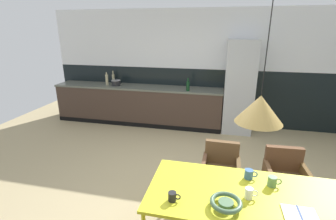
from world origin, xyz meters
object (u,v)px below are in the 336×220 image
(mug_short_terracotta, at_px, (249,193))
(mug_dark_espresso, at_px, (249,174))
(armchair_head_of_table, at_px, (285,171))
(bottle_spice_small, at_px, (107,80))
(fruit_bowl, at_px, (226,203))
(bottle_oil_tall, at_px, (188,86))
(cooking_pot, at_px, (116,83))
(dining_table, at_px, (248,198))
(pendant_lamp_over_table_near, at_px, (260,109))
(mug_white_ceramic, at_px, (273,181))
(mug_glass_clear, at_px, (173,197))
(refrigerator_column, at_px, (239,87))
(bottle_wine_green, at_px, (113,78))
(armchair_by_stool, at_px, (221,164))
(open_book, at_px, (300,215))

(mug_short_terracotta, relative_size, mug_dark_espresso, 0.92)
(armchair_head_of_table, distance_m, bottle_spice_small, 4.36)
(fruit_bowl, relative_size, mug_short_terracotta, 2.31)
(armchair_head_of_table, relative_size, bottle_oil_tall, 2.71)
(cooking_pot, bearing_deg, dining_table, -49.91)
(bottle_spice_small, xyz_separation_m, pendant_lamp_over_table_near, (3.04, -3.37, 0.55))
(mug_white_ceramic, height_order, bottle_spice_small, bottle_spice_small)
(fruit_bowl, xyz_separation_m, bottle_oil_tall, (-0.83, 3.40, 0.23))
(mug_short_terracotta, bearing_deg, mug_glass_clear, -164.44)
(bottle_spice_small, bearing_deg, pendant_lamp_over_table_near, -47.95)
(bottle_oil_tall, bearing_deg, mug_short_terracotta, -72.23)
(cooking_pot, height_order, bottle_oil_tall, bottle_oil_tall)
(refrigerator_column, height_order, mug_short_terracotta, refrigerator_column)
(cooking_pot, relative_size, bottle_wine_green, 0.70)
(refrigerator_column, xyz_separation_m, bottle_oil_tall, (-1.09, -0.18, 0.02))
(dining_table, xyz_separation_m, armchair_by_stool, (-0.25, 0.94, -0.22))
(dining_table, bearing_deg, refrigerator_column, 89.04)
(mug_dark_espresso, distance_m, bottle_oil_tall, 3.10)
(armchair_head_of_table, bearing_deg, mug_dark_espresso, 47.59)
(armchair_head_of_table, xyz_separation_m, mug_white_ceramic, (-0.30, -0.70, 0.28))
(fruit_bowl, xyz_separation_m, mug_white_ceramic, (0.44, 0.41, 0.01))
(refrigerator_column, xyz_separation_m, fruit_bowl, (-0.26, -3.58, -0.22))
(open_book, height_order, mug_glass_clear, mug_glass_clear)
(armchair_head_of_table, bearing_deg, pendant_lamp_over_table_near, 56.84)
(bottle_spice_small, distance_m, pendant_lamp_over_table_near, 4.57)
(cooking_pot, bearing_deg, bottle_spice_small, 176.57)
(mug_dark_espresso, relative_size, cooking_pot, 0.60)
(mug_short_terracotta, bearing_deg, mug_white_ceramic, 45.22)
(refrigerator_column, bearing_deg, pendant_lamp_over_table_near, -90.96)
(dining_table, distance_m, armchair_head_of_table, 1.05)
(refrigerator_column, distance_m, bottle_wine_green, 3.03)
(fruit_bowl, height_order, bottle_wine_green, bottle_wine_green)
(armchair_head_of_table, distance_m, open_book, 1.12)
(armchair_head_of_table, bearing_deg, cooking_pot, -39.17)
(mug_short_terracotta, xyz_separation_m, bottle_spice_small, (-3.03, 3.39, 0.25))
(mug_glass_clear, bearing_deg, pendant_lamp_over_table_near, 17.52)
(fruit_bowl, bearing_deg, cooking_pot, 126.10)
(fruit_bowl, relative_size, bottle_oil_tall, 0.96)
(refrigerator_column, distance_m, cooking_pot, 2.85)
(refrigerator_column, xyz_separation_m, armchair_head_of_table, (0.48, -2.46, -0.49))
(fruit_bowl, height_order, mug_glass_clear, mug_glass_clear)
(mug_white_ceramic, distance_m, bottle_spice_small, 4.55)
(refrigerator_column, relative_size, mug_dark_espresso, 15.32)
(dining_table, relative_size, fruit_bowl, 6.77)
(refrigerator_column, bearing_deg, mug_glass_clear, -101.47)
(dining_table, xyz_separation_m, open_book, (0.39, -0.20, 0.05))
(armchair_by_stool, xyz_separation_m, open_book, (0.64, -1.14, 0.26))
(fruit_bowl, height_order, bottle_oil_tall, bottle_oil_tall)
(refrigerator_column, bearing_deg, mug_dark_espresso, -90.62)
(bottle_wine_green, relative_size, bottle_spice_small, 1.01)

